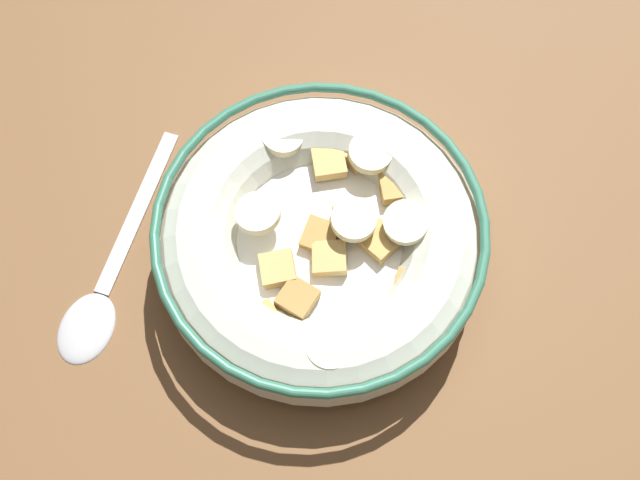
{
  "coord_description": "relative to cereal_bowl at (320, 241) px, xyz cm",
  "views": [
    {
      "loc": [
        9.37,
        -15.5,
        48.0
      ],
      "look_at": [
        0.0,
        0.0,
        3.0
      ],
      "focal_mm": 45.76,
      "sensor_mm": 36.0,
      "label": 1
    }
  ],
  "objects": [
    {
      "name": "cereal_bowl",
      "position": [
        0.0,
        0.0,
        0.0
      ],
      "size": [
        19.69,
        19.69,
        5.39
      ],
      "color": "beige",
      "rests_on": "ground_plane"
    },
    {
      "name": "ground_plane",
      "position": [
        -0.01,
        -0.02,
        -3.72
      ],
      "size": [
        106.79,
        106.79,
        2.0
      ],
      "primitive_type": "cube",
      "color": "brown"
    },
    {
      "name": "spoon",
      "position": [
        -10.28,
        -9.28,
        -2.38
      ],
      "size": [
        5.9,
        16.46,
        0.8
      ],
      "color": "#B7B7BC",
      "rests_on": "ground_plane"
    }
  ]
}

